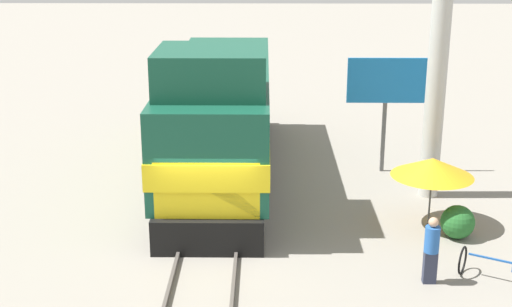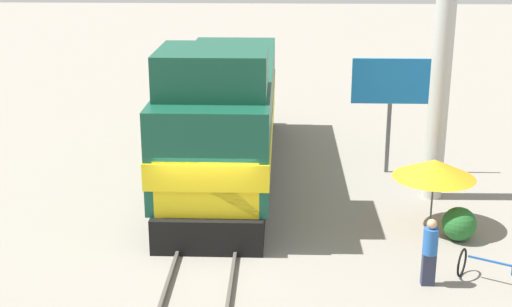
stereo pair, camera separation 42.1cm
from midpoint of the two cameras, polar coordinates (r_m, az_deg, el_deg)
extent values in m
plane|color=gray|center=(18.56, -4.40, -7.30)|extent=(120.00, 120.00, 0.00)
cube|color=#4C4742|center=(18.61, -6.63, -7.05)|extent=(0.08, 30.19, 0.15)
cube|color=#4C4742|center=(18.48, -2.18, -7.11)|extent=(0.08, 30.19, 0.15)
cube|color=black|center=(23.57, -3.27, -0.52)|extent=(2.83, 12.65, 0.93)
cube|color=#144C38|center=(23.07, -3.35, 3.73)|extent=(3.07, 12.15, 2.68)
cube|color=yellow|center=(23.14, -3.34, 3.08)|extent=(3.11, 12.27, 0.70)
cube|color=yellow|center=(18.29, -4.42, -2.05)|extent=(2.61, 1.77, 1.47)
cube|color=#144C38|center=(18.96, -4.24, 6.59)|extent=(2.89, 2.78, 1.18)
cylinder|color=#B2B2AD|center=(21.08, 14.11, 11.27)|extent=(0.58, 0.58, 11.31)
cylinder|color=#4C4C4C|center=(19.84, 13.19, -3.21)|extent=(0.05, 0.05, 1.81)
cone|color=orange|center=(19.58, 13.35, -1.07)|extent=(2.22, 2.22, 0.50)
cube|color=#595959|center=(23.90, 9.65, 1.30)|extent=(0.12, 0.12, 2.35)
cube|color=#1972BF|center=(23.44, 9.89, 5.78)|extent=(2.54, 0.08, 1.47)
sphere|color=#236028|center=(19.41, 15.23, -5.31)|extent=(0.89, 0.89, 0.89)
cube|color=#2D3347|center=(16.94, 13.04, -8.85)|extent=(0.30, 0.20, 0.78)
cylinder|color=#2659A5|center=(16.64, 13.20, -6.71)|extent=(0.34, 0.34, 0.61)
sphere|color=tan|center=(16.48, 13.31, -5.38)|extent=(0.23, 0.23, 0.23)
torus|color=black|center=(17.55, 15.53, -8.24)|extent=(0.38, 0.63, 0.69)
cube|color=#194C99|center=(17.32, 18.27, -8.13)|extent=(1.26, 0.72, 0.04)
camera|label=1|loc=(0.21, -90.68, -0.22)|focal=50.00mm
camera|label=2|loc=(0.21, 89.32, 0.22)|focal=50.00mm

